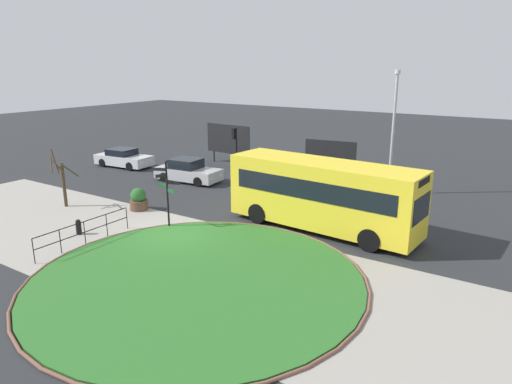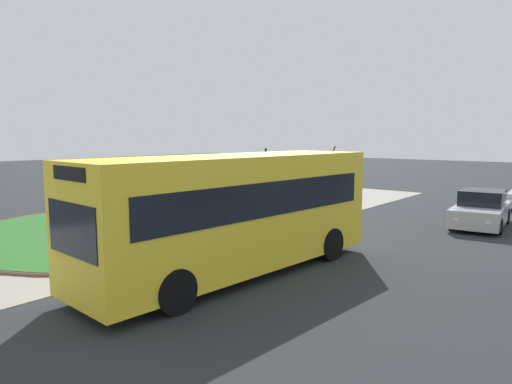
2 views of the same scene
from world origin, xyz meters
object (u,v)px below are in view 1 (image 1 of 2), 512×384
at_px(signpost_directional, 167,190).
at_px(planter_near_signpost, 139,200).
at_px(car_far_lane, 188,171).
at_px(billboard_left, 228,140).
at_px(traffic_light_near, 235,140).
at_px(car_near_lane, 124,158).
at_px(street_tree_bare, 62,180).
at_px(bus_yellow, 323,194).
at_px(billboard_right, 330,155).
at_px(bollard_foreground, 79,227).
at_px(lamppost_tall, 393,129).

distance_m(signpost_directional, planter_near_signpost, 3.75).
height_order(car_far_lane, billboard_left, billboard_left).
bearing_deg(car_far_lane, planter_near_signpost, -77.60).
distance_m(traffic_light_near, planter_near_signpost, 9.89).
bearing_deg(car_far_lane, car_near_lane, 168.63).
distance_m(traffic_light_near, street_tree_bare, 12.02).
relative_size(bus_yellow, car_near_lane, 2.03).
xyz_separation_m(car_far_lane, planter_near_signpost, (1.96, -6.20, -0.13)).
height_order(billboard_right, planter_near_signpost, billboard_right).
bearing_deg(street_tree_bare, planter_near_signpost, 25.90).
bearing_deg(billboard_left, signpost_directional, -61.08).
bearing_deg(bus_yellow, signpost_directional, -144.44).
xyz_separation_m(traffic_light_near, planter_near_signpost, (0.59, -9.70, -1.86)).
height_order(bollard_foreground, billboard_right, billboard_right).
xyz_separation_m(car_far_lane, billboard_left, (-1.01, 5.94, 1.25)).
xyz_separation_m(traffic_light_near, street_tree_bare, (-3.22, -11.55, -0.86)).
bearing_deg(planter_near_signpost, bollard_foreground, -83.30).
bearing_deg(signpost_directional, street_tree_bare, -174.69).
distance_m(car_near_lane, street_tree_bare, 10.36).
height_order(car_far_lane, traffic_light_near, traffic_light_near).
relative_size(car_far_lane, billboard_right, 1.31).
bearing_deg(billboard_left, planter_near_signpost, -72.50).
bearing_deg(billboard_right, bollard_foreground, -115.77).
xyz_separation_m(signpost_directional, traffic_light_near, (-3.88, 10.89, 0.51)).
height_order(billboard_left, planter_near_signpost, billboard_left).
relative_size(signpost_directional, planter_near_signpost, 2.68).
bearing_deg(lamppost_tall, billboard_left, 172.94).
xyz_separation_m(bollard_foreground, traffic_light_near, (-1.07, 13.83, 2.03)).
relative_size(traffic_light_near, lamppost_tall, 0.45).
distance_m(bus_yellow, billboard_right, 9.84).
bearing_deg(billboard_right, planter_near_signpost, -123.55).
height_order(traffic_light_near, billboard_right, traffic_light_near).
relative_size(car_near_lane, lamppost_tall, 0.63).
relative_size(signpost_directional, bollard_foreground, 4.45).
distance_m(bus_yellow, car_near_lane, 19.20).
bearing_deg(signpost_directional, car_near_lane, 146.67).
height_order(billboard_left, street_tree_bare, street_tree_bare).
xyz_separation_m(lamppost_tall, street_tree_bare, (-14.05, -12.36, -2.38)).
distance_m(car_far_lane, planter_near_signpost, 6.50).
height_order(car_near_lane, lamppost_tall, lamppost_tall).
relative_size(signpost_directional, billboard_left, 0.78).
height_order(signpost_directional, billboard_right, signpost_directional).
relative_size(car_near_lane, planter_near_signpost, 3.76).
relative_size(signpost_directional, car_far_lane, 0.72).
bearing_deg(planter_near_signpost, billboard_right, 63.66).
bearing_deg(bus_yellow, car_near_lane, 170.91).
bearing_deg(planter_near_signpost, billboard_left, 103.73).
height_order(bus_yellow, traffic_light_near, traffic_light_near).
bearing_deg(car_near_lane, bus_yellow, -18.09).
height_order(bollard_foreground, street_tree_bare, street_tree_bare).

